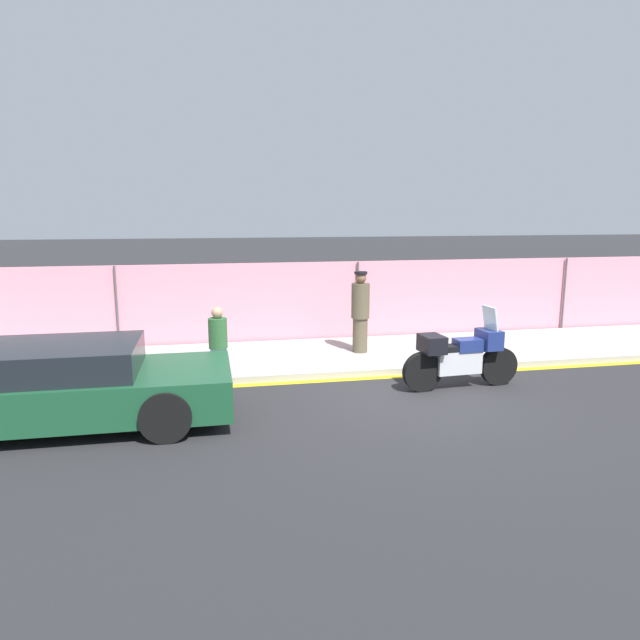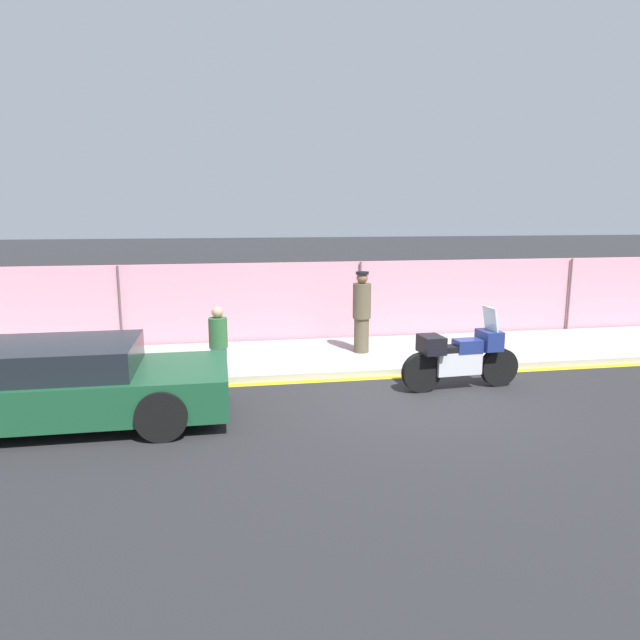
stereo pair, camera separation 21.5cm
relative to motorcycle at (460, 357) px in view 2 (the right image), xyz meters
name	(u,v)px [view 2 (the right image)]	position (x,y,z in m)	size (l,w,h in m)	color
ground_plane	(420,398)	(-0.85, -0.38, -0.58)	(120.00, 120.00, 0.00)	#262628
sidewalk	(376,354)	(-0.85, 2.41, -0.52)	(40.30, 2.89, 0.13)	#9E9E99
curb_paint_stripe	(398,377)	(-0.85, 0.87, -0.58)	(40.30, 0.18, 0.01)	gold
storefront_fence	(359,302)	(-0.85, 3.94, 0.38)	(38.28, 0.17, 1.92)	pink
motorcycle	(460,357)	(0.00, 0.00, 0.00)	(2.18, 0.58, 1.44)	black
officer_standing	(362,311)	(-1.17, 2.40, 0.42)	(0.38, 0.38, 1.72)	brown
person_seated_on_curb	(218,336)	(-4.16, 1.40, 0.22)	(0.35, 0.63, 1.22)	#2D3342
parked_car_left_down_street	(58,384)	(-6.46, -0.58, 0.03)	(4.77, 2.00, 1.22)	#194C2D
fire_hydrant	(98,359)	(-6.30, 1.44, -0.14)	(0.24, 0.30, 0.65)	red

